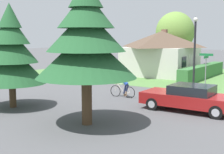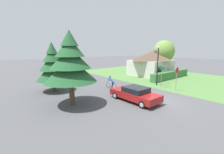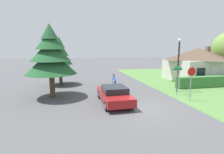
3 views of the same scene
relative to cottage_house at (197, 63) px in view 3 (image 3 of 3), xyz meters
name	(u,v)px [view 3 (image 3 of 3)]	position (x,y,z in m)	size (l,w,h in m)	color
ground_plane	(142,108)	(-11.26, -9.11, -2.15)	(140.00, 140.00, 0.00)	#515154
cottage_house	(197,63)	(0.00, 0.00, 0.00)	(7.75, 6.53, 4.33)	beige
hedge_row	(217,81)	(-0.79, -4.31, -1.57)	(9.44, 0.90, 1.15)	#387038
sedan_left_lane	(114,94)	(-12.88, -7.62, -1.49)	(2.00, 4.60, 1.29)	maroon
cyclist	(114,82)	(-11.81, -3.07, -1.44)	(0.44, 1.68, 1.49)	black
stop_sign	(191,77)	(-7.01, -8.35, -0.26)	(0.71, 0.07, 2.66)	gray
street_lamp	(178,61)	(-6.32, -5.48, 0.78)	(0.30, 0.30, 4.99)	black
street_name_sign	(177,75)	(-7.01, -6.51, -0.39)	(0.90, 0.90, 2.52)	gray
conifer_tall_near	(51,55)	(-17.56, -4.95, 1.37)	(4.12, 4.12, 6.01)	#4C3823
conifer_tall_far	(60,60)	(-17.24, 0.20, 0.66)	(3.49, 3.49, 5.31)	#4C3823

